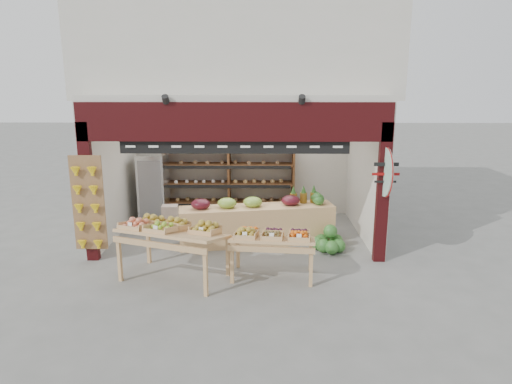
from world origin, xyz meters
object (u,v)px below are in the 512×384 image
object	(u,v)px
back_shelving	(229,169)
refrigerator	(154,189)
mid_counter	(256,223)
cardboard_stack	(179,221)
display_table_right	(273,237)
watermelon_pile	(328,242)
display_table_left	(168,230)

from	to	relation	value
back_shelving	refrigerator	xyz separation A→B (m)	(-1.80, -0.51, -0.38)
back_shelving	mid_counter	bearing A→B (deg)	-70.69
refrigerator	mid_counter	size ratio (longest dim) A/B	0.51
cardboard_stack	display_table_right	distance (m)	3.30
watermelon_pile	back_shelving	bearing A→B (deg)	131.71
back_shelving	refrigerator	size ratio (longest dim) A/B	1.95
cardboard_stack	display_table_left	size ratio (longest dim) A/B	0.49
display_table_left	refrigerator	bearing A→B (deg)	107.20
cardboard_stack	mid_counter	size ratio (longest dim) A/B	0.29
mid_counter	display_table_right	distance (m)	1.76
refrigerator	mid_counter	world-z (taller)	refrigerator
watermelon_pile	refrigerator	bearing A→B (deg)	154.09
display_table_right	watermelon_pile	bearing A→B (deg)	47.89
back_shelving	watermelon_pile	bearing A→B (deg)	-48.29
cardboard_stack	display_table_right	world-z (taller)	display_table_right
display_table_left	watermelon_pile	xyz separation A→B (m)	(2.97, 1.32, -0.69)
refrigerator	cardboard_stack	xyz separation A→B (m)	(0.73, -0.71, -0.61)
refrigerator	mid_counter	distance (m)	2.96
cardboard_stack	mid_counter	bearing A→B (deg)	-24.29
back_shelving	cardboard_stack	size ratio (longest dim) A/B	3.37
back_shelving	display_table_right	bearing A→B (deg)	-74.82
watermelon_pile	display_table_left	bearing A→B (deg)	-156.06
back_shelving	refrigerator	world-z (taller)	back_shelving
display_table_left	display_table_right	size ratio (longest dim) A/B	1.31
display_table_left	watermelon_pile	distance (m)	3.33
back_shelving	display_table_left	size ratio (longest dim) A/B	1.65
display_table_left	cardboard_stack	bearing A→B (deg)	96.25
cardboard_stack	display_table_right	xyz separation A→B (m)	(2.09, -2.51, 0.50)
mid_counter	display_table_right	size ratio (longest dim) A/B	2.17
back_shelving	mid_counter	world-z (taller)	back_shelving
watermelon_pile	mid_counter	bearing A→B (deg)	164.17
back_shelving	display_table_right	distance (m)	3.90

